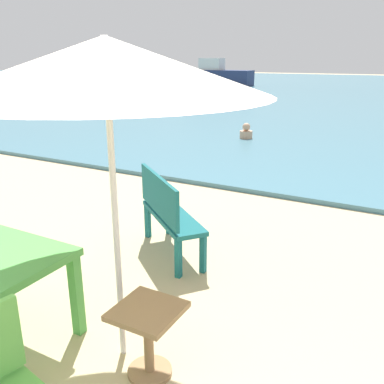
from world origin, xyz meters
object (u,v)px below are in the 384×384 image
(bench_teal_center, at_px, (167,210))
(boat_tanker, at_px, (216,75))
(swimmer_person, at_px, (246,132))
(side_table_wood, at_px, (148,332))
(patio_umbrella, at_px, (106,67))
(boat_ferry, at_px, (101,76))

(bench_teal_center, distance_m, boat_tanker, 29.31)
(bench_teal_center, height_order, swimmer_person, bench_teal_center)
(swimmer_person, bearing_deg, bench_teal_center, -75.68)
(side_table_wood, relative_size, swimmer_person, 1.32)
(patio_umbrella, xyz_separation_m, boat_tanker, (-12.72, 28.28, -1.31))
(side_table_wood, bearing_deg, bench_teal_center, 118.06)
(bench_teal_center, bearing_deg, patio_umbrella, -69.60)
(patio_umbrella, xyz_separation_m, side_table_wood, (0.30, -0.09, -1.76))
(swimmer_person, distance_m, boat_tanker, 22.45)
(swimmer_person, bearing_deg, side_table_wood, -72.75)
(side_table_wood, distance_m, boat_tanker, 31.22)
(boat_ferry, bearing_deg, side_table_wood, -49.02)
(bench_teal_center, distance_m, boat_ferry, 35.92)
(patio_umbrella, distance_m, bench_teal_center, 2.32)
(boat_ferry, bearing_deg, boat_tanker, -0.75)
(bench_teal_center, relative_size, boat_tanker, 0.21)
(swimmer_person, bearing_deg, boat_ferry, 137.85)
(bench_teal_center, height_order, boat_tanker, boat_tanker)
(patio_umbrella, distance_m, swimmer_person, 8.91)
(swimmer_person, relative_size, boat_ferry, 0.11)
(side_table_wood, xyz_separation_m, bench_teal_center, (-0.90, 1.69, 0.19))
(side_table_wood, distance_m, bench_teal_center, 1.92)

